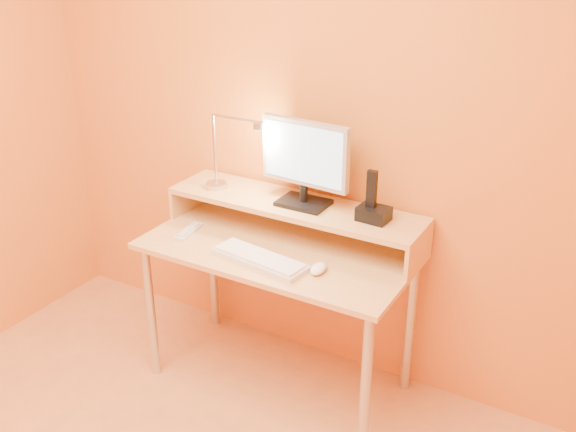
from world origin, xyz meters
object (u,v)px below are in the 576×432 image
Objects in this scene: monitor_panel at (305,153)px; keyboard at (260,260)px; lamp_base at (216,185)px; mouse at (318,269)px; remote_control at (189,231)px; phone_dock at (374,214)px.

monitor_panel reaches higher than keyboard.
keyboard is (-0.04, -0.31, -0.39)m from monitor_panel.
monitor_panel is at bearing 90.09° from keyboard.
lamp_base is 0.96× the size of mouse.
remote_control is (-0.47, -0.24, -0.39)m from monitor_panel.
monitor_panel reaches higher than lamp_base.
mouse is at bearing -47.70° from monitor_panel.
monitor_panel is 4.07× the size of mouse.
mouse reaches higher than remote_control.
monitor_panel is 3.26× the size of phone_dock.
lamp_base is at bearing -170.82° from monitor_panel.
lamp_base is at bearing -174.26° from phone_dock.
mouse is at bearing -18.98° from lamp_base.
lamp_base is at bearing 155.74° from mouse.
remote_control is at bearing 178.35° from keyboard.
phone_dock is at bearing 8.37° from remote_control.
phone_dock is at bearing 2.40° from monitor_panel.
lamp_base is 0.72m from mouse.
monitor_panel is 0.98× the size of keyboard.
lamp_base is 0.77× the size of phone_dock.
mouse is at bearing -112.29° from phone_dock.
remote_control is (-0.81, -0.23, -0.18)m from phone_dock.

